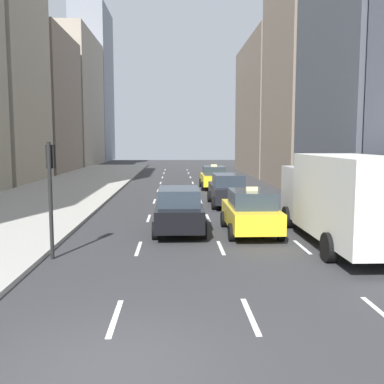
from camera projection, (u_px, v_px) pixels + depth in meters
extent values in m
plane|color=#333335|center=(111.00, 366.00, 7.25)|extent=(160.00, 160.00, 0.00)
cube|color=#ADAAA3|center=(68.00, 188.00, 33.78)|extent=(8.00, 66.00, 0.15)
cube|color=white|center=(115.00, 318.00, 9.23)|extent=(0.12, 2.00, 0.01)
cube|color=white|center=(139.00, 248.00, 15.18)|extent=(0.12, 2.00, 0.01)
cube|color=white|center=(149.00, 218.00, 21.14)|extent=(0.12, 2.00, 0.01)
cube|color=white|center=(154.00, 201.00, 27.10)|extent=(0.12, 2.00, 0.01)
cube|color=white|center=(158.00, 190.00, 33.06)|extent=(0.12, 2.00, 0.01)
cube|color=white|center=(161.00, 183.00, 39.01)|extent=(0.12, 2.00, 0.01)
cube|color=white|center=(162.00, 177.00, 44.97)|extent=(0.12, 2.00, 0.01)
cube|color=white|center=(164.00, 173.00, 50.93)|extent=(0.12, 2.00, 0.01)
cube|color=white|center=(165.00, 170.00, 56.89)|extent=(0.12, 2.00, 0.01)
cube|color=white|center=(250.00, 316.00, 9.33)|extent=(0.12, 2.00, 0.01)
cube|color=white|center=(221.00, 248.00, 15.29)|extent=(0.12, 2.00, 0.01)
cube|color=white|center=(208.00, 218.00, 21.25)|extent=(0.12, 2.00, 0.01)
cube|color=white|center=(201.00, 201.00, 27.21)|extent=(0.12, 2.00, 0.01)
cube|color=white|center=(196.00, 190.00, 33.16)|extent=(0.12, 2.00, 0.01)
cube|color=white|center=(193.00, 183.00, 39.12)|extent=(0.12, 2.00, 0.01)
cube|color=white|center=(190.00, 177.00, 45.08)|extent=(0.12, 2.00, 0.01)
cube|color=white|center=(189.00, 173.00, 51.04)|extent=(0.12, 2.00, 0.01)
cube|color=white|center=(187.00, 170.00, 56.99)|extent=(0.12, 2.00, 0.01)
cube|color=white|center=(382.00, 314.00, 9.44)|extent=(0.12, 2.00, 0.01)
cube|color=white|center=(302.00, 247.00, 15.40)|extent=(0.12, 2.00, 0.01)
cube|color=white|center=(267.00, 217.00, 21.36)|extent=(0.12, 2.00, 0.01)
cube|color=white|center=(247.00, 201.00, 27.31)|extent=(0.12, 2.00, 0.01)
cube|color=white|center=(234.00, 190.00, 33.27)|extent=(0.12, 2.00, 0.01)
cube|color=white|center=(225.00, 183.00, 39.23)|extent=(0.12, 2.00, 0.01)
cube|color=white|center=(218.00, 177.00, 45.18)|extent=(0.12, 2.00, 0.01)
cube|color=white|center=(213.00, 173.00, 51.14)|extent=(0.12, 2.00, 0.01)
cube|color=white|center=(209.00, 170.00, 57.10)|extent=(0.12, 2.00, 0.01)
cube|color=gray|center=(43.00, 104.00, 51.38)|extent=(6.00, 13.44, 15.75)
cube|color=gray|center=(75.00, 101.00, 67.64)|extent=(6.00, 17.75, 19.42)
cube|color=gray|center=(93.00, 86.00, 82.77)|extent=(6.00, 12.82, 27.52)
cube|color=#4C515B|center=(377.00, 22.00, 24.17)|extent=(6.00, 10.30, 20.00)
cube|color=gray|center=(272.00, 108.00, 50.28)|extent=(6.00, 17.24, 14.57)
cube|color=yellow|center=(250.00, 216.00, 17.63)|extent=(1.80, 4.40, 0.76)
cube|color=#28333D|center=(252.00, 199.00, 17.29)|extent=(1.58, 2.29, 0.64)
cube|color=#F2E599|center=(252.00, 189.00, 17.25)|extent=(0.44, 0.20, 0.14)
cylinder|color=black|center=(224.00, 219.00, 19.00)|extent=(0.22, 0.66, 0.66)
cylinder|color=black|center=(266.00, 219.00, 19.07)|extent=(0.22, 0.66, 0.66)
cylinder|color=black|center=(232.00, 232.00, 16.29)|extent=(0.22, 0.66, 0.66)
cylinder|color=black|center=(281.00, 232.00, 16.36)|extent=(0.22, 0.66, 0.66)
cube|color=yellow|center=(214.00, 179.00, 34.32)|extent=(1.80, 4.40, 0.76)
cube|color=#28333D|center=(214.00, 170.00, 33.97)|extent=(1.58, 2.29, 0.64)
cube|color=#F2E599|center=(214.00, 165.00, 33.93)|extent=(0.44, 0.20, 0.14)
cylinder|color=black|center=(201.00, 183.00, 35.68)|extent=(0.22, 0.66, 0.66)
cylinder|color=black|center=(223.00, 183.00, 35.75)|extent=(0.22, 0.66, 0.66)
cylinder|color=black|center=(203.00, 186.00, 32.97)|extent=(0.22, 0.66, 0.66)
cylinder|color=black|center=(227.00, 186.00, 33.04)|extent=(0.22, 0.66, 0.66)
cube|color=black|center=(179.00, 213.00, 18.03)|extent=(1.80, 4.79, 0.81)
cube|color=#28333D|center=(179.00, 196.00, 17.66)|extent=(1.58, 2.49, 0.64)
cylinder|color=black|center=(158.00, 217.00, 19.52)|extent=(0.22, 0.66, 0.66)
cylinder|color=black|center=(199.00, 217.00, 19.58)|extent=(0.22, 0.66, 0.66)
cylinder|color=black|center=(155.00, 231.00, 16.56)|extent=(0.22, 0.66, 0.66)
cylinder|color=black|center=(204.00, 230.00, 16.63)|extent=(0.22, 0.66, 0.66)
cube|color=black|center=(227.00, 192.00, 25.26)|extent=(1.80, 4.84, 0.83)
cube|color=#28333D|center=(228.00, 180.00, 24.89)|extent=(1.58, 2.52, 0.64)
cylinder|color=black|center=(209.00, 197.00, 26.77)|extent=(0.22, 0.66, 0.66)
cylinder|color=black|center=(239.00, 196.00, 26.84)|extent=(0.22, 0.66, 0.66)
cylinder|color=black|center=(214.00, 203.00, 23.79)|extent=(0.22, 0.66, 0.66)
cylinder|color=black|center=(247.00, 203.00, 23.86)|extent=(0.22, 0.66, 0.66)
cube|color=silver|center=(313.00, 192.00, 18.74)|extent=(2.10, 2.40, 2.10)
cube|color=#28333D|center=(305.00, 182.00, 19.85)|extent=(1.90, 0.10, 0.90)
cube|color=silver|center=(353.00, 198.00, 14.53)|extent=(2.30, 6.00, 2.70)
cylinder|color=black|center=(287.00, 217.00, 18.82)|extent=(0.28, 0.90, 0.90)
cylinder|color=black|center=(337.00, 217.00, 18.90)|extent=(0.28, 0.90, 0.90)
cylinder|color=black|center=(329.00, 247.00, 13.45)|extent=(0.28, 0.90, 0.90)
cylinder|color=black|center=(51.00, 201.00, 13.66)|extent=(0.12, 0.12, 3.60)
cube|color=black|center=(51.00, 157.00, 13.69)|extent=(0.24, 0.20, 0.72)
sphere|color=red|center=(51.00, 149.00, 13.77)|extent=(0.14, 0.14, 0.14)
sphere|color=#4C3F14|center=(52.00, 156.00, 13.80)|extent=(0.14, 0.14, 0.14)
sphere|color=#198C2D|center=(52.00, 164.00, 13.82)|extent=(0.14, 0.14, 0.14)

